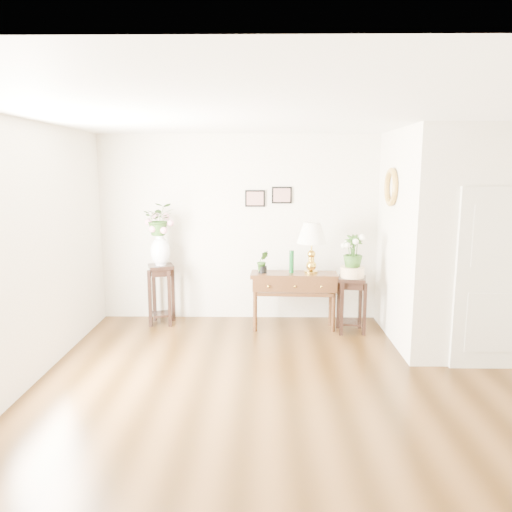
{
  "coord_description": "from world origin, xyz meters",
  "views": [
    {
      "loc": [
        -0.53,
        -4.77,
        2.3
      ],
      "look_at": [
        -0.62,
        1.3,
        1.23
      ],
      "focal_mm": 35.0,
      "sensor_mm": 36.0,
      "label": 1
    }
  ],
  "objects_px": {
    "console_table": "(294,301)",
    "table_lamp": "(312,249)",
    "plant_stand_a": "(162,294)",
    "plant_stand_b": "(351,305)"
  },
  "relations": [
    {
      "from": "console_table",
      "to": "table_lamp",
      "type": "relative_size",
      "value": 1.67
    },
    {
      "from": "plant_stand_a",
      "to": "console_table",
      "type": "bearing_deg",
      "value": -5.55
    },
    {
      "from": "console_table",
      "to": "table_lamp",
      "type": "distance_m",
      "value": 0.8
    },
    {
      "from": "console_table",
      "to": "plant_stand_a",
      "type": "bearing_deg",
      "value": 176.87
    },
    {
      "from": "console_table",
      "to": "plant_stand_b",
      "type": "relative_size",
      "value": 1.55
    },
    {
      "from": "console_table",
      "to": "table_lamp",
      "type": "bearing_deg",
      "value": 2.43
    },
    {
      "from": "plant_stand_a",
      "to": "plant_stand_b",
      "type": "bearing_deg",
      "value": -7.11
    },
    {
      "from": "table_lamp",
      "to": "plant_stand_b",
      "type": "xyz_separation_m",
      "value": [
        0.56,
        -0.15,
        -0.77
      ]
    },
    {
      "from": "console_table",
      "to": "plant_stand_b",
      "type": "bearing_deg",
      "value": -8.41
    },
    {
      "from": "console_table",
      "to": "table_lamp",
      "type": "xyz_separation_m",
      "value": [
        0.24,
        0.0,
        0.76
      ]
    }
  ]
}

